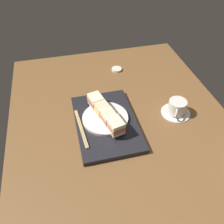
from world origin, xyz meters
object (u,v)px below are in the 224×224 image
(coffee_cup, at_px, (177,108))
(small_sauce_dish, at_px, (117,69))
(sandwich_plate, at_px, (105,118))
(chopsticks_pair, at_px, (81,128))
(sandwich_inner_near, at_px, (102,109))
(sandwich_farmost, at_px, (116,126))
(sandwich_nearmost, at_px, (96,101))
(sandwich_inner_far, at_px, (108,117))

(coffee_cup, height_order, small_sauce_dish, coffee_cup)
(sandwich_plate, distance_m, small_sauce_dish, 0.43)
(chopsticks_pair, bearing_deg, coffee_cup, 91.72)
(coffee_cup, bearing_deg, chopsticks_pair, -88.28)
(sandwich_plate, xyz_separation_m, chopsticks_pair, (0.03, -0.11, -0.00))
(sandwich_inner_near, distance_m, sandwich_farmost, 0.12)
(sandwich_inner_near, xyz_separation_m, sandwich_farmost, (0.12, 0.03, 0.00))
(coffee_cup, bearing_deg, small_sauce_dish, -156.91)
(sandwich_plate, relative_size, sandwich_farmost, 2.51)
(sandwich_inner_near, bearing_deg, chopsticks_pair, -59.45)
(chopsticks_pair, distance_m, small_sauce_dish, 0.51)
(sandwich_nearmost, distance_m, sandwich_farmost, 0.18)
(sandwich_plate, relative_size, sandwich_nearmost, 2.50)
(sandwich_inner_far, bearing_deg, chopsticks_pair, -88.57)
(sandwich_inner_near, bearing_deg, sandwich_inner_far, 15.51)
(sandwich_inner_near, height_order, chopsticks_pair, sandwich_inner_near)
(sandwich_farmost, distance_m, chopsticks_pair, 0.15)
(sandwich_farmost, height_order, chopsticks_pair, sandwich_farmost)
(sandwich_nearmost, distance_m, coffee_cup, 0.37)
(sandwich_inner_near, xyz_separation_m, coffee_cup, (0.05, 0.34, -0.03))
(coffee_cup, relative_size, small_sauce_dish, 2.33)
(small_sauce_dish, bearing_deg, coffee_cup, 23.09)
(sandwich_nearmost, xyz_separation_m, chopsticks_pair, (0.12, -0.09, -0.04))
(sandwich_plate, distance_m, sandwich_farmost, 0.10)
(sandwich_plate, height_order, sandwich_inner_far, sandwich_inner_far)
(sandwich_plate, height_order, sandwich_nearmost, sandwich_nearmost)
(sandwich_inner_near, relative_size, chopsticks_pair, 0.35)
(chopsticks_pair, height_order, small_sauce_dish, chopsticks_pair)
(sandwich_nearmost, distance_m, small_sauce_dish, 0.36)
(sandwich_plate, bearing_deg, chopsticks_pair, -73.98)
(coffee_cup, bearing_deg, sandwich_inner_far, -88.17)
(coffee_cup, xyz_separation_m, small_sauce_dish, (-0.42, -0.18, -0.03))
(small_sauce_dish, bearing_deg, sandwich_inner_far, -19.09)
(sandwich_inner_near, height_order, small_sauce_dish, sandwich_inner_near)
(sandwich_plate, distance_m, coffee_cup, 0.33)
(sandwich_inner_far, xyz_separation_m, small_sauce_dish, (-0.43, 0.15, -0.06))
(sandwich_nearmost, xyz_separation_m, coffee_cup, (0.11, 0.36, -0.03))
(sandwich_inner_far, bearing_deg, sandwich_farmost, 15.51)
(small_sauce_dish, bearing_deg, sandwich_nearmost, -30.26)
(sandwich_plate, xyz_separation_m, coffee_cup, (0.02, 0.33, 0.00))
(sandwich_nearmost, height_order, sandwich_inner_far, same)
(sandwich_farmost, bearing_deg, chopsticks_pair, -112.10)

